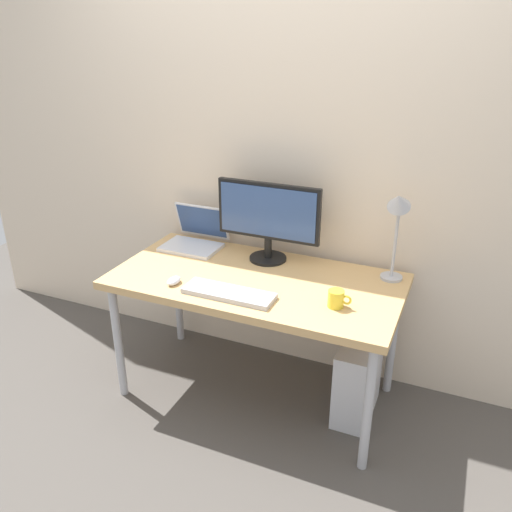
% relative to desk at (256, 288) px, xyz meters
% --- Properties ---
extents(ground_plane, '(6.00, 6.00, 0.00)m').
position_rel_desk_xyz_m(ground_plane, '(0.00, 0.00, -0.65)').
color(ground_plane, '#4C4742').
extents(back_wall, '(4.40, 0.04, 2.60)m').
position_rel_desk_xyz_m(back_wall, '(0.00, 0.42, 0.65)').
color(back_wall, beige).
rests_on(back_wall, ground_plane).
extents(desk, '(1.45, 0.73, 0.70)m').
position_rel_desk_xyz_m(desk, '(0.00, 0.00, 0.00)').
color(desk, tan).
rests_on(desk, ground_plane).
extents(monitor, '(0.56, 0.20, 0.43)m').
position_rel_desk_xyz_m(monitor, '(-0.03, 0.23, 0.30)').
color(monitor, black).
rests_on(monitor, desk).
extents(laptop, '(0.32, 0.28, 0.22)m').
position_rel_desk_xyz_m(laptop, '(-0.48, 0.25, 0.12)').
color(laptop, silver).
rests_on(laptop, desk).
extents(desk_lamp, '(0.11, 0.16, 0.48)m').
position_rel_desk_xyz_m(desk_lamp, '(0.62, 0.23, 0.40)').
color(desk_lamp, '#B2B2B7').
rests_on(desk_lamp, desk).
extents(keyboard, '(0.44, 0.14, 0.02)m').
position_rel_desk_xyz_m(keyboard, '(-0.04, -0.22, 0.07)').
color(keyboard, '#B2B2B7').
rests_on(keyboard, desk).
extents(mouse, '(0.06, 0.09, 0.03)m').
position_rel_desk_xyz_m(mouse, '(-0.34, -0.22, 0.08)').
color(mouse, silver).
rests_on(mouse, desk).
extents(coffee_mug, '(0.11, 0.07, 0.08)m').
position_rel_desk_xyz_m(coffee_mug, '(0.45, -0.13, 0.10)').
color(coffee_mug, yellow).
rests_on(coffee_mug, desk).
extents(computer_tower, '(0.18, 0.36, 0.42)m').
position_rel_desk_xyz_m(computer_tower, '(0.54, 0.05, -0.44)').
color(computer_tower, silver).
rests_on(computer_tower, ground_plane).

